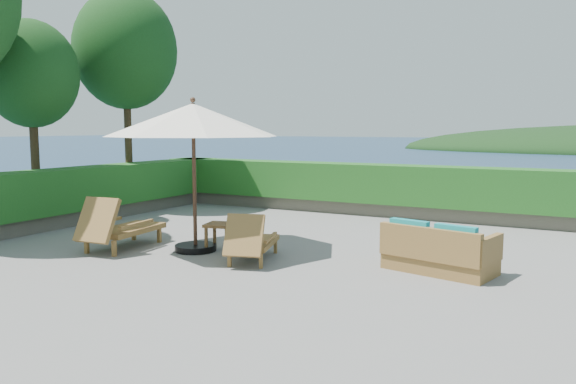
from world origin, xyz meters
The scene contains 13 objects.
ground centered at (0.00, 0.00, 0.00)m, with size 12.00×12.00×0.00m, color slate.
foundation centered at (0.00, 0.00, -1.55)m, with size 12.00×12.00×3.00m, color #5C5449.
planter_wall_far centered at (0.00, 5.60, 0.18)m, with size 12.00×0.60×0.36m, color #676052.
planter_wall_left centered at (-5.60, 0.00, 0.18)m, with size 0.60×12.00×0.36m, color #676052.
hedge_far centered at (0.00, 5.60, 0.85)m, with size 12.40×0.90×1.00m, color #194814.
hedge_left centered at (-5.60, 0.00, 0.85)m, with size 0.90×12.40×1.00m, color #194814.
tree_mid centered at (-6.40, 0.50, 3.55)m, with size 2.20×2.20×4.83m.
tree_far centered at (-6.00, 3.20, 4.40)m, with size 2.80×2.80×6.03m.
patio_umbrella centered at (-1.16, -0.16, 2.42)m, with size 3.22×3.22×2.87m.
lounge_left centered at (-2.53, -0.75, 0.44)m, with size 0.92×1.88×1.05m.
lounge_right centered at (0.22, -0.40, 0.37)m, with size 1.06×1.67×0.89m.
side_table centered at (-0.69, -0.01, 0.45)m, with size 0.61×0.61×0.54m.
wicker_loveseat centered at (3.24, 0.40, 0.33)m, with size 1.86×1.23×0.84m.
Camera 1 is at (5.25, -8.50, 2.31)m, focal length 35.00 mm.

